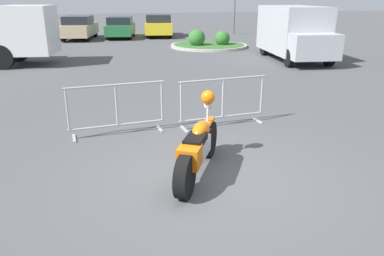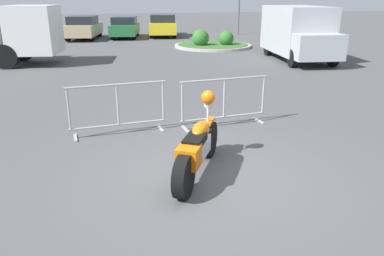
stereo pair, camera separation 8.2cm
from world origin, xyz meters
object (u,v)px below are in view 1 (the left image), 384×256
(motorcycle, at_px, (198,147))
(parked_car_tan, at_px, (79,27))
(parked_car_white, at_px, (37,29))
(delivery_van, at_px, (294,31))
(parked_car_yellow, at_px, (159,25))
(crowd_barrier_far, at_px, (223,102))
(crowd_barrier_near, at_px, (117,109))
(parked_car_green, at_px, (121,27))

(motorcycle, bearing_deg, parked_car_tan, 35.65)
(motorcycle, xyz_separation_m, parked_car_white, (-5.20, 21.70, 0.23))
(parked_car_white, bearing_deg, parked_car_tan, -89.35)
(delivery_van, xyz_separation_m, parked_car_yellow, (-4.18, 11.68, -0.48))
(motorcycle, relative_size, crowd_barrier_far, 0.99)
(parked_car_white, relative_size, parked_car_yellow, 0.91)
(motorcycle, relative_size, crowd_barrier_near, 0.99)
(delivery_van, bearing_deg, parked_car_green, -141.91)
(delivery_van, bearing_deg, parked_car_tan, -132.33)
(crowd_barrier_near, xyz_separation_m, delivery_van, (8.27, 7.99, 0.69))
(delivery_van, bearing_deg, crowd_barrier_near, -39.27)
(crowd_barrier_far, height_order, delivery_van, delivery_van)
(crowd_barrier_near, bearing_deg, delivery_van, 44.02)
(motorcycle, height_order, parked_car_green, parked_car_green)
(crowd_barrier_near, height_order, parked_car_green, parked_car_green)
(parked_car_green, height_order, parked_car_yellow, parked_car_yellow)
(motorcycle, height_order, parked_car_tan, parked_car_tan)
(motorcycle, height_order, crowd_barrier_far, motorcycle)
(crowd_barrier_far, height_order, parked_car_tan, parked_car_tan)
(delivery_van, xyz_separation_m, parked_car_green, (-6.89, 11.30, -0.53))
(motorcycle, bearing_deg, delivery_van, -5.99)
(delivery_van, xyz_separation_m, parked_car_white, (-12.32, 11.51, -0.54))
(parked_car_yellow, bearing_deg, motorcycle, -177.79)
(motorcycle, distance_m, crowd_barrier_far, 2.48)
(parked_car_white, bearing_deg, delivery_van, -123.18)
(crowd_barrier_near, distance_m, crowd_barrier_far, 2.29)
(crowd_barrier_far, relative_size, parked_car_green, 0.46)
(parked_car_tan, xyz_separation_m, parked_car_green, (2.71, 0.23, -0.05))
(crowd_barrier_far, relative_size, delivery_van, 0.39)
(crowd_barrier_near, relative_size, parked_car_tan, 0.43)
(crowd_barrier_far, bearing_deg, parked_car_white, 108.02)
(delivery_van, relative_size, parked_car_tan, 1.12)
(motorcycle, xyz_separation_m, parked_car_tan, (-2.48, 21.25, 0.29))
(crowd_barrier_near, distance_m, parked_car_tan, 19.11)
(crowd_barrier_near, height_order, parked_car_yellow, parked_car_yellow)
(delivery_van, distance_m, parked_car_tan, 14.67)
(delivery_van, height_order, parked_car_green, delivery_van)
(parked_car_white, distance_m, parked_car_green, 5.43)
(crowd_barrier_near, xyz_separation_m, crowd_barrier_far, (2.29, 0.00, 0.00))
(crowd_barrier_far, distance_m, parked_car_white, 20.51)
(delivery_van, bearing_deg, motorcycle, -28.26)
(parked_car_tan, height_order, parked_car_green, parked_car_tan)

